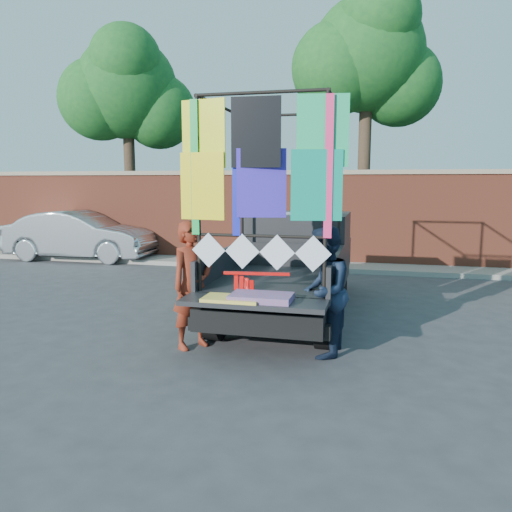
% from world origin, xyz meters
% --- Properties ---
extents(ground, '(90.00, 90.00, 0.00)m').
position_xyz_m(ground, '(0.00, 0.00, 0.00)').
color(ground, '#38383A').
rests_on(ground, ground).
extents(brick_wall, '(30.00, 0.45, 2.61)m').
position_xyz_m(brick_wall, '(0.00, 7.00, 1.33)').
color(brick_wall, '#9B442D').
rests_on(brick_wall, ground).
extents(curb, '(30.00, 1.20, 0.12)m').
position_xyz_m(curb, '(0.00, 6.30, 0.06)').
color(curb, gray).
rests_on(curb, ground).
extents(tree_left, '(4.20, 3.30, 7.05)m').
position_xyz_m(tree_left, '(-6.48, 8.12, 5.12)').
color(tree_left, '#38281C').
rests_on(tree_left, ground).
extents(tree_mid, '(4.20, 3.30, 7.73)m').
position_xyz_m(tree_mid, '(1.02, 8.12, 5.70)').
color(tree_mid, '#38281C').
rests_on(tree_mid, ground).
extents(pickup_truck, '(2.16, 5.42, 3.41)m').
position_xyz_m(pickup_truck, '(0.02, 1.99, 0.86)').
color(pickup_truck, black).
rests_on(pickup_truck, ground).
extents(sedan, '(4.45, 1.72, 1.45)m').
position_xyz_m(sedan, '(-7.07, 6.09, 0.72)').
color(sedan, '#AFB3B7').
rests_on(sedan, ground).
extents(woman, '(0.72, 0.78, 1.78)m').
position_xyz_m(woman, '(-0.97, -0.53, 0.89)').
color(woman, maroon).
rests_on(woman, ground).
extents(man, '(0.69, 0.87, 1.74)m').
position_xyz_m(man, '(0.82, -0.43, 0.87)').
color(man, '#162238').
rests_on(man, ground).
extents(streamer_bundle, '(0.89, 0.15, 0.62)m').
position_xyz_m(streamer_bundle, '(-0.17, -0.49, 0.90)').
color(streamer_bundle, '#FA100D').
rests_on(streamer_bundle, ground).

